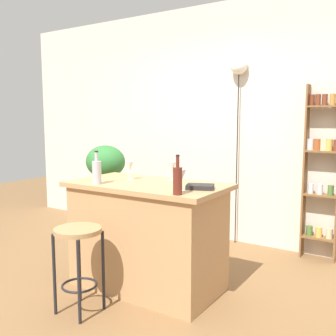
% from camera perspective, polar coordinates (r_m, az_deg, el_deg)
% --- Properties ---
extents(ground, '(12.00, 12.00, 0.00)m').
position_cam_1_polar(ground, '(3.31, -6.18, -18.85)').
color(ground, brown).
extents(back_wall, '(6.40, 0.10, 2.80)m').
position_cam_1_polar(back_wall, '(4.66, 8.82, 6.49)').
color(back_wall, beige).
rests_on(back_wall, ground).
extents(kitchen_counter, '(1.34, 0.73, 0.92)m').
position_cam_1_polar(kitchen_counter, '(3.36, -3.05, -9.91)').
color(kitchen_counter, tan).
rests_on(kitchen_counter, ground).
extents(bar_stool, '(0.35, 0.35, 0.65)m').
position_cam_1_polar(bar_stool, '(3.00, -13.16, -11.66)').
color(bar_stool, black).
rests_on(bar_stool, ground).
extents(spice_shelf, '(0.35, 0.14, 1.81)m').
position_cam_1_polar(spice_shelf, '(4.22, 21.89, -0.07)').
color(spice_shelf, brown).
rests_on(spice_shelf, ground).
extents(plant_stool, '(0.31, 0.31, 0.40)m').
position_cam_1_polar(plant_stool, '(4.83, -9.09, -7.89)').
color(plant_stool, '#2D2823').
rests_on(plant_stool, ground).
extents(potted_plant, '(0.49, 0.44, 0.74)m').
position_cam_1_polar(potted_plant, '(4.70, -9.25, 0.00)').
color(potted_plant, '#935B3D').
rests_on(potted_plant, plant_stool).
extents(bottle_olive_oil, '(0.07, 0.07, 0.29)m').
position_cam_1_polar(bottle_olive_oil, '(2.74, 1.48, -1.74)').
color(bottle_olive_oil, '#5B2319').
rests_on(bottle_olive_oil, kitchen_counter).
extents(bottle_spirits_clear, '(0.08, 0.08, 0.28)m').
position_cam_1_polar(bottle_spirits_clear, '(3.24, -10.54, -0.53)').
color(bottle_spirits_clear, '#B2B2B7').
rests_on(bottle_spirits_clear, kitchen_counter).
extents(wine_glass_left, '(0.07, 0.07, 0.16)m').
position_cam_1_polar(wine_glass_left, '(3.38, 0.64, 0.13)').
color(wine_glass_left, silver).
rests_on(wine_glass_left, kitchen_counter).
extents(wine_glass_center, '(0.07, 0.07, 0.16)m').
position_cam_1_polar(wine_glass_center, '(3.43, -5.71, 0.19)').
color(wine_glass_center, silver).
rests_on(wine_glass_center, kitchen_counter).
extents(wine_glass_right, '(0.07, 0.07, 0.16)m').
position_cam_1_polar(wine_glass_right, '(2.87, 2.03, -1.15)').
color(wine_glass_right, silver).
rests_on(wine_glass_right, kitchen_counter).
extents(cookbook, '(0.25, 0.22, 0.03)m').
position_cam_1_polar(cookbook, '(2.98, 4.79, -2.79)').
color(cookbook, black).
rests_on(cookbook, kitchen_counter).
extents(pendant_globe_light, '(0.20, 0.20, 2.15)m').
position_cam_1_polar(pendant_globe_light, '(4.52, 10.48, 14.24)').
color(pendant_globe_light, black).
rests_on(pendant_globe_light, ground).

